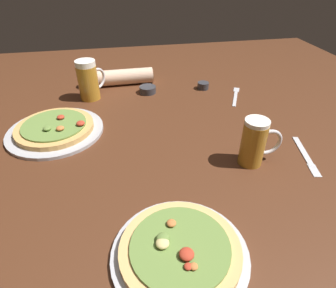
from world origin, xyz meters
The scene contains 10 objects.
ground_plane centered at (0.00, 0.00, -0.01)m, with size 2.40×2.40×0.03m, color #4C2816.
pizza_plate_near centered at (-0.05, -0.39, 0.02)m, with size 0.29×0.29×0.05m.
pizza_plate_far centered at (-0.38, 0.17, 0.02)m, with size 0.33×0.33×0.05m.
beer_mug_dark centered at (0.24, -0.11, 0.07)m, with size 0.13×0.07×0.15m.
beer_mug_amber centered at (-0.26, 0.44, 0.08)m, with size 0.12×0.12×0.17m.
ramekin_sauce centered at (0.25, 0.45, 0.02)m, with size 0.05×0.05×0.03m, color #333338.
ramekin_butter centered at (-0.01, 0.45, 0.01)m, with size 0.07×0.07×0.03m, color #333338.
fork_left centered at (0.37, 0.34, 0.00)m, with size 0.10×0.19×0.01m.
knife_right centered at (0.42, -0.12, 0.00)m, with size 0.07×0.21×0.01m.
diner_arm centered at (-0.15, 0.57, 0.04)m, with size 0.35×0.08×0.07m.
Camera 1 is at (-0.14, -0.74, 0.54)m, focal length 30.06 mm.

